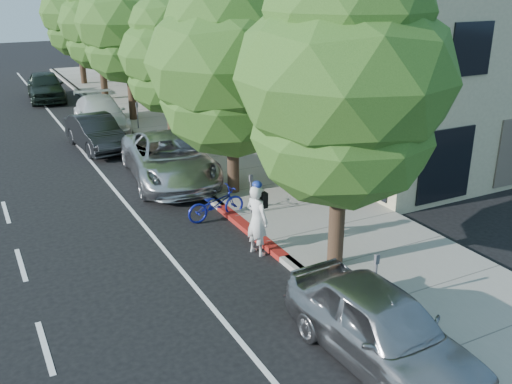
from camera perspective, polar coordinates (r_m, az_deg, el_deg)
ground at (r=15.97m, az=1.03°, el=-5.42°), size 120.00×120.00×0.00m
sidewalk at (r=23.58m, az=-3.38°, el=3.51°), size 4.60×56.00×0.15m
curb at (r=22.78m, az=-8.66°, el=2.68°), size 0.30×56.00×0.15m
curb_red_segment at (r=16.73m, az=-0.61°, el=-3.86°), size 0.32×4.00×0.15m
storefront_building at (r=34.91m, az=0.76°, el=14.89°), size 10.00×36.00×7.00m
street_tree_0 at (r=13.32m, az=8.84°, el=10.89°), size 5.12×5.12×7.90m
street_tree_1 at (r=18.49m, az=-2.45°, el=12.65°), size 5.49×5.49×7.52m
street_tree_2 at (r=24.06m, az=-8.73°, el=13.33°), size 4.07×4.07×6.57m
street_tree_3 at (r=29.69m, az=-12.83°, el=16.10°), size 4.97×4.97×7.97m
street_tree_4 at (r=35.53m, az=-15.48°, el=15.91°), size 4.58×4.58×7.33m
street_tree_5 at (r=41.37m, az=-17.47°, el=16.63°), size 4.84×4.84×7.72m
cyclist at (r=15.16m, az=0.11°, el=-2.81°), size 0.66×0.82×1.97m
bicycle at (r=17.55m, az=-4.03°, el=-1.19°), size 1.95×0.80×1.00m
silver_suv at (r=21.03m, az=-8.68°, el=3.33°), size 3.49×6.31×1.67m
dark_sedan at (r=25.71m, az=-15.72°, el=5.74°), size 1.92×4.54×1.46m
white_pickup at (r=28.88m, az=-15.27°, el=7.49°), size 2.71×5.63×1.58m
dark_suv_far at (r=37.24m, az=-20.30°, el=9.89°), size 2.36×5.13×1.70m
near_car_a at (r=11.40m, az=12.44°, el=-13.09°), size 2.03×4.67×1.57m
pedestrian at (r=25.00m, az=-1.62°, el=6.92°), size 1.14×1.13×1.86m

